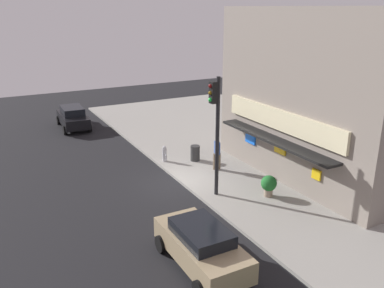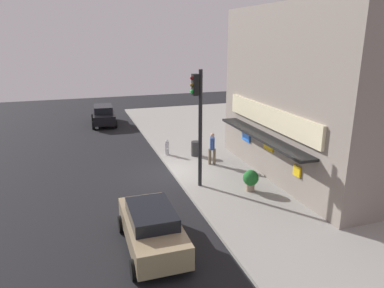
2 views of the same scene
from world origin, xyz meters
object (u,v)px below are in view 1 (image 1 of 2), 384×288
Objects in this scene: pedestrian at (217,152)px; parked_car_black at (73,117)px; trash_can at (195,153)px; parked_car_tan at (201,245)px; fire_hydrant at (165,154)px; potted_plant_by_doorway at (269,184)px; traffic_light at (216,122)px.

pedestrian reaches higher than parked_car_black.
parked_car_tan is (8.77, -4.55, 0.23)m from trash_can.
fire_hydrant is 6.84m from potted_plant_by_doorway.
fire_hydrant is 0.22× the size of parked_car_tan.
pedestrian is at bearing 12.63° from trash_can.
parked_car_black is at bearing -156.76° from trash_can.
pedestrian is at bearing 21.82° from parked_car_black.
parked_car_tan is at bearing -27.42° from trash_can.
fire_hydrant is at bearing -140.89° from pedestrian.
trash_can is at bearing 66.13° from fire_hydrant.
parked_car_tan is (7.03, -4.94, -0.34)m from pedestrian.
trash_can is at bearing -172.15° from potted_plant_by_doorway.
parked_car_tan reaches higher than potted_plant_by_doorway.
parked_car_tan is 0.96× the size of parked_car_black.
parked_car_tan is (3.07, -5.34, 0.08)m from potted_plant_by_doorway.
fire_hydrant is at bearing -113.87° from trash_can.
pedestrian is at bearing 146.50° from traffic_light.
fire_hydrant is at bearing 16.59° from parked_car_black.
pedestrian is (1.74, 0.39, 0.57)m from trash_can.
traffic_light is at bearing 143.97° from parked_car_tan.
pedestrian reaches higher than fire_hydrant.
traffic_light is 5.96m from fire_hydrant.
traffic_light is 6.15m from parked_car_tan.
potted_plant_by_doorway is 0.24× the size of parked_car_tan.
traffic_light is 5.49× the size of potted_plant_by_doorway.
trash_can is 1.87m from pedestrian.
fire_hydrant is at bearing 162.73° from parked_car_tan.
traffic_light is 5.99× the size of fire_hydrant.
traffic_light reaches higher than parked_car_tan.
traffic_light is at bearing 2.78° from fire_hydrant.
trash_can is at bearing -167.37° from pedestrian.
parked_car_tan is at bearing -60.09° from potted_plant_by_doorway.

